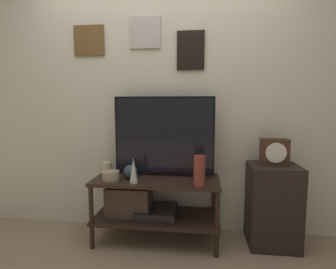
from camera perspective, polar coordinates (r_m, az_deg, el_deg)
The scene contains 12 objects.
ground_plane at distance 2.39m, azimuth -3.68°, elevation -25.08°, with size 12.00×12.00×0.00m, color #997F60.
wall_back at distance 2.61m, azimuth -1.61°, elevation 8.73°, with size 6.40×0.08×2.70m.
media_console at distance 2.49m, azimuth -4.81°, elevation -14.26°, with size 1.13×0.48×0.59m.
television at distance 2.43m, azimuth -0.85°, elevation -0.25°, with size 0.93×0.05×0.74m.
vase_slim_bronze at distance 2.26m, azimuth -7.51°, elevation -7.79°, with size 0.07×0.07×0.21m.
vase_tall_ceramic at distance 2.17m, azimuth 6.82°, elevation -7.87°, with size 0.10×0.10×0.25m.
vase_round_glass at distance 2.41m, azimuth -8.15°, elevation -8.02°, with size 0.13×0.13×0.13m.
vase_wide_bowl at distance 2.39m, azimuth -12.37°, elevation -8.74°, with size 0.15×0.15×0.08m.
candle_jar at distance 2.62m, azimuth -13.11°, elevation -7.09°, with size 0.09×0.09×0.11m.
decorative_bust at distance 2.35m, azimuth 6.87°, elevation -7.61°, with size 0.10×0.10×0.16m.
side_table at distance 2.58m, azimuth 21.81°, elevation -14.09°, with size 0.42×0.38×0.73m.
mantel_clock at distance 2.47m, azimuth 22.15°, elevation -3.49°, with size 0.23×0.11×0.23m.
Camera 1 is at (0.38, -2.00, 1.25)m, focal length 28.00 mm.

